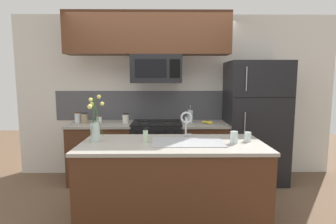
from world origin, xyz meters
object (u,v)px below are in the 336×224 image
(refrigerator, at_px, (255,122))
(storage_jar_short, at_px, (99,119))
(banana_bunch, at_px, (208,122))
(storage_jar_tall, at_px, (78,118))
(storage_jar_medium, at_px, (84,118))
(dish_soap_bottle, at_px, (146,136))
(stove_range, at_px, (157,151))
(flower_vase, at_px, (95,129))
(storage_jar_squat, at_px, (126,118))
(microwave, at_px, (156,69))
(drinking_glass, at_px, (234,137))
(spare_glass, at_px, (248,137))
(french_press, at_px, (190,116))
(sink_faucet, at_px, (186,121))

(refrigerator, relative_size, storage_jar_short, 16.09)
(banana_bunch, bearing_deg, storage_jar_tall, 177.36)
(storage_jar_medium, distance_m, banana_bunch, 1.88)
(storage_jar_medium, bearing_deg, dish_soap_bottle, -50.05)
(stove_range, height_order, dish_soap_bottle, dish_soap_bottle)
(flower_vase, bearing_deg, storage_jar_squat, 83.03)
(microwave, xyz_separation_m, drinking_glass, (0.85, -1.27, -0.76))
(banana_bunch, relative_size, flower_vase, 0.38)
(storage_jar_medium, height_order, spare_glass, storage_jar_medium)
(dish_soap_bottle, bearing_deg, flower_vase, 174.55)
(stove_range, distance_m, flower_vase, 1.46)
(storage_jar_medium, bearing_deg, refrigerator, 0.84)
(refrigerator, xyz_separation_m, dish_soap_bottle, (-1.59, -1.26, 0.06))
(stove_range, relative_size, storage_jar_short, 8.12)
(storage_jar_short, bearing_deg, refrigerator, 0.43)
(spare_glass, bearing_deg, french_press, 111.98)
(dish_soap_bottle, height_order, flower_vase, flower_vase)
(stove_range, bearing_deg, storage_jar_tall, 178.51)
(storage_jar_tall, relative_size, banana_bunch, 0.88)
(drinking_glass, relative_size, spare_glass, 1.25)
(stove_range, height_order, storage_jar_tall, storage_jar_tall)
(storage_jar_short, bearing_deg, stove_range, -0.12)
(drinking_glass, bearing_deg, dish_soap_bottle, 177.07)
(banana_bunch, bearing_deg, microwave, 177.12)
(storage_jar_tall, relative_size, storage_jar_squat, 1.12)
(french_press, bearing_deg, sink_faucet, -97.71)
(storage_jar_medium, xyz_separation_m, flower_vase, (0.48, -1.17, 0.06))
(drinking_glass, bearing_deg, flower_vase, 176.14)
(storage_jar_squat, bearing_deg, french_press, 2.82)
(sink_faucet, distance_m, dish_soap_bottle, 0.51)
(dish_soap_bottle, bearing_deg, microwave, 86.32)
(stove_range, height_order, storage_jar_short, storage_jar_short)
(spare_glass, bearing_deg, dish_soap_bottle, -177.87)
(storage_jar_tall, relative_size, dish_soap_bottle, 1.01)
(storage_jar_medium, height_order, banana_bunch, storage_jar_medium)
(storage_jar_squat, bearing_deg, storage_jar_short, -178.70)
(banana_bunch, bearing_deg, drinking_glass, -86.36)
(banana_bunch, bearing_deg, french_press, 154.94)
(storage_jar_medium, distance_m, french_press, 1.62)
(storage_jar_short, distance_m, drinking_glass, 2.16)
(dish_soap_bottle, bearing_deg, stove_range, 86.39)
(storage_jar_squat, bearing_deg, drinking_glass, -44.27)
(storage_jar_medium, xyz_separation_m, drinking_glass, (1.95, -1.27, -0.02))
(refrigerator, relative_size, storage_jar_tall, 11.07)
(stove_range, relative_size, spare_glass, 9.21)
(stove_range, relative_size, drinking_glass, 7.35)
(french_press, xyz_separation_m, dish_soap_bottle, (-0.60, -1.30, -0.03))
(storage_jar_tall, relative_size, spare_glass, 1.65)
(microwave, bearing_deg, banana_bunch, -2.88)
(refrigerator, height_order, sink_faucet, refrigerator)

